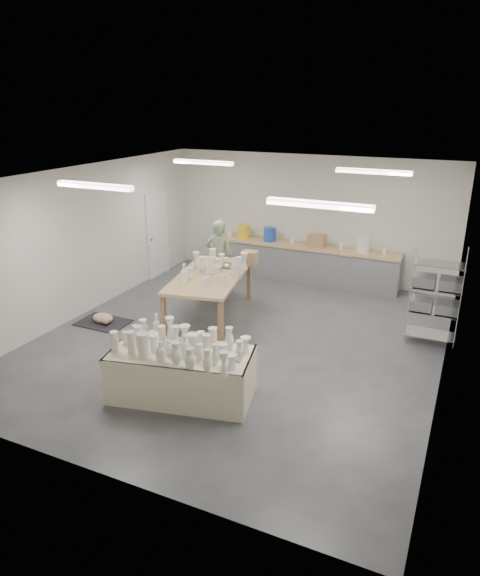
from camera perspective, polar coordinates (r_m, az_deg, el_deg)
The scene contains 9 objects.
room at distance 9.00m, azimuth -0.36°, elevation 6.43°, with size 8.00×8.02×3.00m.
back_counter at distance 12.62m, azimuth 7.03°, elevation 2.94°, with size 4.60×0.60×1.24m.
wire_shelf at distance 9.80m, azimuth 20.92°, elevation -0.74°, with size 0.88×0.48×1.80m.
drying_table at distance 7.73m, azimuth -6.50°, elevation -9.17°, with size 2.26×1.43×1.11m.
work_table at distance 10.31m, azimuth -2.81°, elevation 1.67°, with size 1.69×2.66×1.29m.
rug at distance 10.62m, azimuth -14.95°, elevation -3.73°, with size 1.00×0.70×0.02m, color black.
cat at distance 10.56m, azimuth -14.96°, elevation -3.25°, with size 0.45×0.33×0.19m.
potter at distance 11.56m, azimuth -2.30°, elevation 3.42°, with size 0.63×0.41×1.72m, color gray.
red_stool at distance 11.98m, azimuth -1.68°, elevation 0.97°, with size 0.40×0.40×0.29m.
Camera 1 is at (3.61, -7.82, 4.20)m, focal length 32.00 mm.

